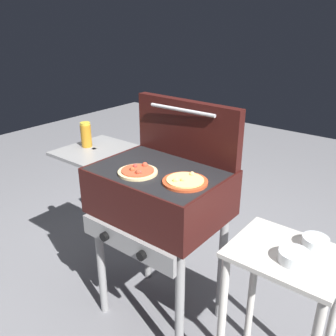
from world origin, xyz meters
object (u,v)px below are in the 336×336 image
object	(u,v)px
sauce_jar	(86,135)
topping_bowl_far	(315,243)
topping_bowl_near	(294,257)
prep_table	(282,292)
pizza_cheese	(185,181)
grill	(157,195)
pizza_pepperoni	(138,171)

from	to	relation	value
sauce_jar	topping_bowl_far	bearing A→B (deg)	4.63
topping_bowl_near	topping_bowl_far	size ratio (longest dim) A/B	1.12
topping_bowl_far	prep_table	bearing A→B (deg)	-124.62
pizza_cheese	topping_bowl_near	world-z (taller)	pizza_cheese
grill	prep_table	bearing A→B (deg)	0.37
prep_table	sauce_jar	bearing A→B (deg)	179.99
grill	topping_bowl_far	distance (m)	0.75
topping_bowl_far	grill	bearing A→B (deg)	-171.78
grill	topping_bowl_near	distance (m)	0.71
prep_table	topping_bowl_near	xyz separation A→B (m)	(0.04, -0.04, 0.22)
prep_table	topping_bowl_far	distance (m)	0.25
grill	prep_table	xyz separation A→B (m)	(0.67, 0.00, -0.24)
pizza_pepperoni	sauce_jar	distance (m)	0.50
pizza_cheese	grill	bearing A→B (deg)	167.12
pizza_pepperoni	topping_bowl_far	distance (m)	0.83
grill	topping_bowl_far	world-z (taller)	grill
topping_bowl_far	sauce_jar	bearing A→B (deg)	-175.37
prep_table	topping_bowl_near	distance (m)	0.23
grill	prep_table	distance (m)	0.72
sauce_jar	pizza_pepperoni	bearing A→B (deg)	-11.77
grill	topping_bowl_far	xyz separation A→B (m)	(0.75, 0.11, -0.02)
prep_table	topping_bowl_far	world-z (taller)	topping_bowl_far
sauce_jar	pizza_cheese	bearing A→B (deg)	-3.98
grill	topping_bowl_near	size ratio (longest dim) A/B	8.10
topping_bowl_near	sauce_jar	bearing A→B (deg)	177.94
pizza_cheese	sauce_jar	xyz separation A→B (m)	(-0.73, 0.05, 0.06)
pizza_pepperoni	topping_bowl_far	world-z (taller)	pizza_pepperoni
pizza_cheese	sauce_jar	bearing A→B (deg)	176.02
pizza_pepperoni	topping_bowl_near	xyz separation A→B (m)	(0.75, 0.06, -0.17)
pizza_cheese	pizza_pepperoni	bearing A→B (deg)	-167.82
sauce_jar	prep_table	world-z (taller)	sauce_jar
grill	topping_bowl_near	xyz separation A→B (m)	(0.71, -0.04, -0.02)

